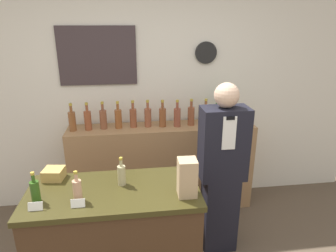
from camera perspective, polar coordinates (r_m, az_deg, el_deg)
name	(u,v)px	position (r m, az deg, el deg)	size (l,w,h in m)	color
back_wall	(143,91)	(3.42, -4.73, 6.74)	(5.20, 0.09, 2.70)	silver
back_shelf	(162,167)	(3.49, -1.09, -7.86)	(2.06, 0.38, 1.00)	#9E754C
display_counter	(117,245)	(2.49, -9.66, -21.45)	(1.22, 0.59, 0.97)	#422B19
shopkeeper	(222,171)	(2.79, 10.19, -8.50)	(0.41, 0.26, 1.62)	black
potted_plant	(225,110)	(3.38, 10.84, 2.97)	(0.23, 0.23, 0.32)	#9E998E
paper_bag	(187,178)	(2.05, 3.67, -9.77)	(0.13, 0.13, 0.27)	tan
price_card_left	(35,206)	(2.12, -23.95, -13.83)	(0.09, 0.02, 0.06)	white
price_card_right	(78,203)	(2.06, -16.79, -13.92)	(0.09, 0.02, 0.06)	white
gift_box	(54,174)	(2.45, -20.92, -8.51)	(0.16, 0.16, 0.08)	tan
counter_bottle_0	(35,191)	(2.19, -23.98, -11.20)	(0.06, 0.06, 0.22)	#2E561A
counter_bottle_1	(77,190)	(2.10, -16.88, -11.52)	(0.06, 0.06, 0.22)	tan
counter_bottle_2	(122,175)	(2.22, -8.83, -9.12)	(0.06, 0.06, 0.22)	tan
shelf_bottle_0	(72,121)	(3.29, -17.79, 0.98)	(0.07, 0.07, 0.30)	brown
shelf_bottle_1	(88,120)	(3.27, -15.03, 1.16)	(0.07, 0.07, 0.30)	brown
shelf_bottle_2	(103,119)	(3.27, -12.23, 1.38)	(0.07, 0.07, 0.30)	brown
shelf_bottle_3	(118,118)	(3.25, -9.45, 1.48)	(0.07, 0.07, 0.30)	brown
shelf_bottle_4	(133,117)	(3.26, -6.65, 1.66)	(0.07, 0.07, 0.30)	brown
shelf_bottle_5	(148,117)	(3.26, -3.85, 1.77)	(0.07, 0.07, 0.30)	brown
shelf_bottle_6	(163,117)	(3.26, -1.04, 1.79)	(0.07, 0.07, 0.30)	brown
shelf_bottle_7	(177,117)	(3.26, 1.77, 1.81)	(0.07, 0.07, 0.30)	brown
shelf_bottle_8	(191,115)	(3.31, 4.42, 2.04)	(0.07, 0.07, 0.30)	brown
shelf_bottle_9	(205,115)	(3.34, 7.14, 2.06)	(0.07, 0.07, 0.30)	brown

